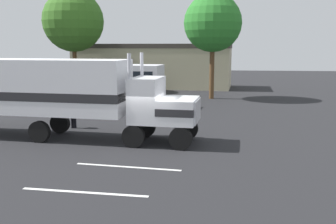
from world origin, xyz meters
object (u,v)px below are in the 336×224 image
Objects in this scene: tree_left at (73,21)px; semi_truck at (50,91)px; person_bystander at (73,113)px; tree_center at (213,23)px; parked_bus at (94,81)px.

semi_truck is at bearing -73.68° from tree_left.
tree_center is at bearing 59.43° from person_bystander.
parked_bus is 12.55m from tree_left.
parked_bus is at bearing -63.00° from tree_left.
semi_truck is 18.94m from tree_center.
semi_truck is 8.80× the size of person_bystander.
semi_truck is 2.94m from person_bystander.
tree_center reaches higher than parked_bus.
tree_center is at bearing -16.27° from tree_left.
semi_truck reaches higher than parked_bus.
person_bystander is 20.30m from tree_left.
semi_truck is at bearing -85.25° from parked_bus.
person_bystander is at bearing -81.71° from parked_bus.
semi_truck is at bearing -97.10° from person_bystander.
tree_left reaches higher than tree_center.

